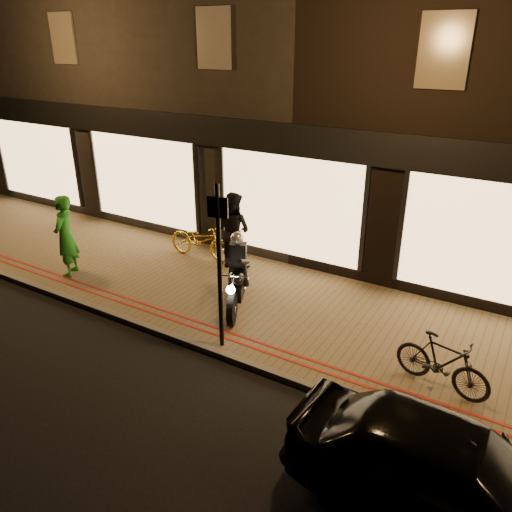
% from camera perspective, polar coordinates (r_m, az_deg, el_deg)
% --- Properties ---
extents(ground, '(90.00, 90.00, 0.00)m').
position_cam_1_polar(ground, '(9.40, -7.90, -10.24)').
color(ground, black).
rests_on(ground, ground).
extents(sidewalk, '(50.00, 4.00, 0.12)m').
position_cam_1_polar(sidewalk, '(10.75, -1.28, -4.96)').
color(sidewalk, brown).
rests_on(sidewalk, ground).
extents(kerb_stone, '(50.00, 0.14, 0.12)m').
position_cam_1_polar(kerb_stone, '(9.40, -7.73, -9.80)').
color(kerb_stone, '#59544C').
rests_on(kerb_stone, ground).
extents(red_kerb_lines, '(50.00, 0.26, 0.01)m').
position_cam_1_polar(red_kerb_lines, '(9.69, -5.91, -8.13)').
color(red_kerb_lines, maroon).
rests_on(red_kerb_lines, sidewalk).
extents(building_row, '(48.00, 10.11, 8.50)m').
position_cam_1_polar(building_row, '(15.82, 13.06, 19.60)').
color(building_row, black).
rests_on(building_row, ground).
extents(motorcycle, '(0.94, 1.81, 1.59)m').
position_cam_1_polar(motorcycle, '(10.09, -2.18, -2.68)').
color(motorcycle, black).
rests_on(motorcycle, sidewalk).
extents(sign_post, '(0.35, 0.12, 3.00)m').
position_cam_1_polar(sign_post, '(8.37, -4.22, -0.46)').
color(sign_post, black).
rests_on(sign_post, sidewalk).
extents(bicycle_gold, '(1.80, 0.68, 0.93)m').
position_cam_1_polar(bicycle_gold, '(12.50, -6.35, 1.80)').
color(bicycle_gold, yellow).
rests_on(bicycle_gold, sidewalk).
extents(bicycle_dark, '(1.60, 0.76, 0.92)m').
position_cam_1_polar(bicycle_dark, '(8.42, 20.52, -11.37)').
color(bicycle_dark, black).
rests_on(bicycle_dark, sidewalk).
extents(person_green, '(0.72, 0.83, 1.90)m').
position_cam_1_polar(person_green, '(12.16, -20.96, 2.15)').
color(person_green, '#227D21').
rests_on(person_green, sidewalk).
extents(person_dark, '(0.97, 0.80, 1.85)m').
position_cam_1_polar(person_dark, '(11.81, -2.62, 2.99)').
color(person_dark, black).
rests_on(person_dark, sidewalk).
extents(parked_car, '(3.85, 1.65, 1.30)m').
position_cam_1_polar(parked_car, '(6.58, 21.09, -22.17)').
color(parked_car, black).
rests_on(parked_car, ground).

